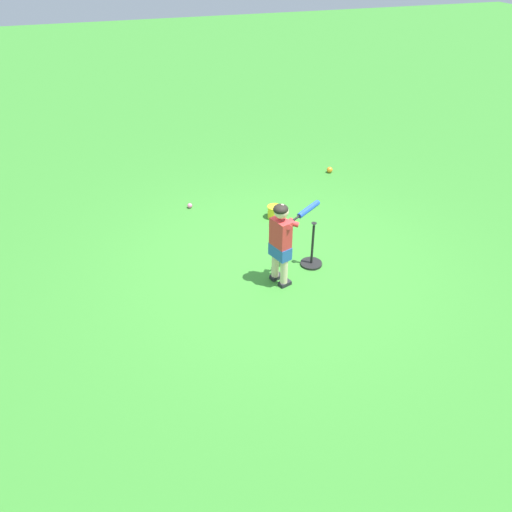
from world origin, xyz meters
TOP-DOWN VIEW (x-y plane):
  - ground_plane at (0.00, 0.00)m, footprint 40.00×40.00m
  - child_batter at (-0.43, 0.14)m, footprint 0.47×0.72m
  - play_ball_far_left at (2.34, -1.79)m, footprint 0.10×0.10m
  - play_ball_behind_batter at (1.80, 0.83)m, footprint 0.08×0.08m
  - batting_tee at (-0.21, -0.36)m, footprint 0.28×0.28m
  - toy_bucket at (1.11, -0.32)m, footprint 0.22×0.22m

SIDE VIEW (x-z plane):
  - ground_plane at x=0.00m, z-range 0.00..0.00m
  - play_ball_behind_batter at x=1.80m, z-range 0.00..0.08m
  - play_ball_far_left at x=2.34m, z-range 0.00..0.10m
  - toy_bucket at x=1.11m, z-range 0.00..0.19m
  - batting_tee at x=-0.21m, z-range -0.21..0.41m
  - child_batter at x=-0.43m, z-range 0.11..1.19m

